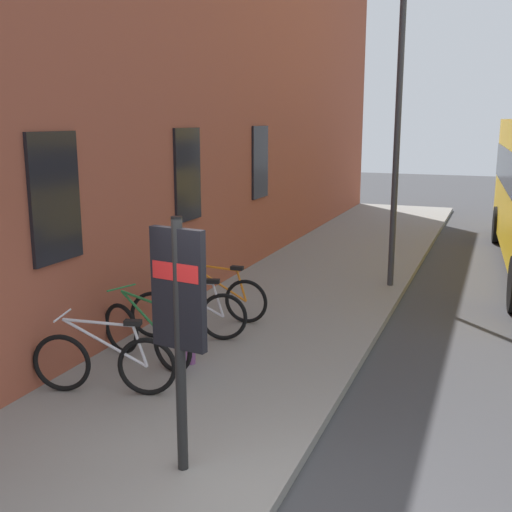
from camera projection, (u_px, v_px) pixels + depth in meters
name	position (u px, v px, depth m)	size (l,w,h in m)	color
ground	(450.00, 328.00, 10.21)	(60.00, 60.00, 0.00)	#38383A
sidewalk_pavement	(320.00, 281.00, 13.00)	(24.00, 3.50, 0.12)	gray
station_facade	(246.00, 60.00, 13.66)	(22.00, 0.65, 9.24)	brown
bicycle_mid_rack	(105.00, 362.00, 7.44)	(0.62, 1.72, 0.97)	black
bicycle_under_window	(146.00, 335.00, 8.40)	(0.70, 1.69, 0.97)	black
bicycle_far_end	(189.00, 314.00, 9.30)	(0.64, 1.72, 0.97)	black
bicycle_leaning_wall	(216.00, 297.00, 10.20)	(0.48, 1.77, 0.97)	black
transit_info_sign	(179.00, 306.00, 5.56)	(0.16, 0.56, 2.40)	black
pedestrian_near_bus	(185.00, 289.00, 8.14)	(0.64, 0.34, 1.73)	#723F72
street_lamp	(398.00, 115.00, 11.73)	(0.28, 0.28, 5.63)	#333338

